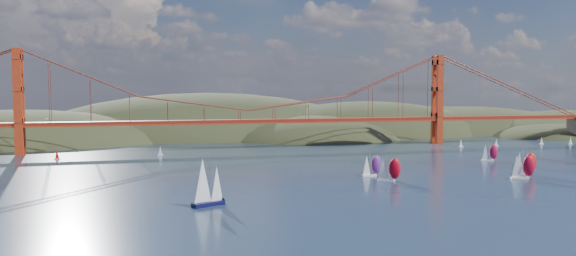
{
  "coord_description": "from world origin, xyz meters",
  "views": [
    {
      "loc": [
        -59.56,
        -134.9,
        34.11
      ],
      "look_at": [
        -0.22,
        90.0,
        17.92
      ],
      "focal_mm": 35.0,
      "sensor_mm": 36.0,
      "label": 1
    }
  ],
  "objects_px": {
    "racer_2": "(525,163)",
    "racer_3": "(489,152)",
    "racer_1": "(522,166)",
    "sloop_navy": "(207,183)",
    "racer_0": "(388,169)",
    "racer_rwb": "(371,165)"
  },
  "relations": [
    {
      "from": "racer_1",
      "to": "racer_3",
      "type": "relative_size",
      "value": 1.15
    },
    {
      "from": "racer_1",
      "to": "racer_2",
      "type": "relative_size",
      "value": 1.02
    },
    {
      "from": "racer_0",
      "to": "racer_1",
      "type": "height_order",
      "value": "racer_1"
    },
    {
      "from": "racer_2",
      "to": "racer_3",
      "type": "height_order",
      "value": "racer_2"
    },
    {
      "from": "racer_1",
      "to": "racer_rwb",
      "type": "relative_size",
      "value": 1.1
    },
    {
      "from": "racer_3",
      "to": "racer_rwb",
      "type": "relative_size",
      "value": 0.96
    },
    {
      "from": "racer_0",
      "to": "sloop_navy",
      "type": "bearing_deg",
      "value": -134.0
    },
    {
      "from": "racer_3",
      "to": "racer_rwb",
      "type": "height_order",
      "value": "racer_rwb"
    },
    {
      "from": "racer_1",
      "to": "racer_rwb",
      "type": "xyz_separation_m",
      "value": [
        -52.93,
        20.37,
        -0.45
      ]
    },
    {
      "from": "racer_1",
      "to": "racer_3",
      "type": "distance_m",
      "value": 53.85
    },
    {
      "from": "racer_3",
      "to": "sloop_navy",
      "type": "bearing_deg",
      "value": -140.96
    },
    {
      "from": "racer_0",
      "to": "racer_2",
      "type": "distance_m",
      "value": 59.22
    },
    {
      "from": "racer_0",
      "to": "racer_rwb",
      "type": "distance_m",
      "value": 12.26
    },
    {
      "from": "racer_0",
      "to": "racer_1",
      "type": "relative_size",
      "value": 0.95
    },
    {
      "from": "sloop_navy",
      "to": "racer_1",
      "type": "relative_size",
      "value": 1.52
    },
    {
      "from": "sloop_navy",
      "to": "racer_0",
      "type": "height_order",
      "value": "sloop_navy"
    },
    {
      "from": "sloop_navy",
      "to": "racer_2",
      "type": "xyz_separation_m",
      "value": [
        129.17,
        27.67,
        -2.16
      ]
    },
    {
      "from": "sloop_navy",
      "to": "racer_2",
      "type": "height_order",
      "value": "sloop_navy"
    },
    {
      "from": "racer_0",
      "to": "racer_1",
      "type": "distance_m",
      "value": 52.03
    },
    {
      "from": "racer_2",
      "to": "racer_1",
      "type": "bearing_deg",
      "value": -115.77
    },
    {
      "from": "sloop_navy",
      "to": "racer_3",
      "type": "height_order",
      "value": "sloop_navy"
    },
    {
      "from": "racer_2",
      "to": "racer_3",
      "type": "xyz_separation_m",
      "value": [
        12.15,
        41.11,
        -0.52
      ]
    }
  ]
}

